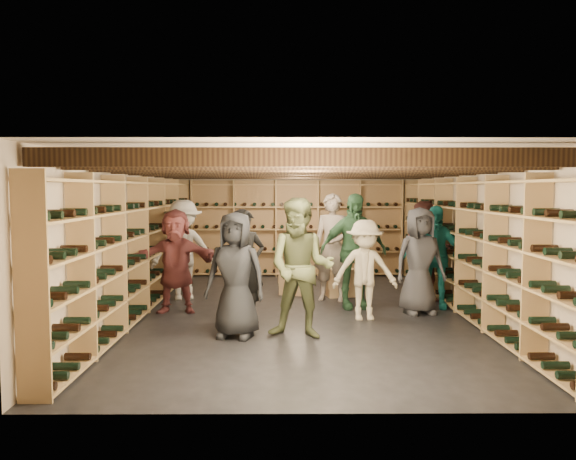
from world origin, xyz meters
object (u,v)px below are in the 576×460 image
(person_5, at_px, (176,261))
(person_10, at_px, (353,251))
(crate_stack_right, at_px, (340,283))
(person_0, at_px, (236,275))
(person_2, at_px, (301,268))
(person_7, at_px, (333,247))
(person_3, at_px, (365,270))
(person_12, at_px, (420,261))
(crate_loose, at_px, (292,280))
(crate_stack_left, at_px, (295,281))
(person_4, at_px, (434,257))
(person_9, at_px, (183,250))
(person_8, at_px, (426,251))
(person_1, at_px, (245,266))

(person_5, relative_size, person_10, 0.87)
(crate_stack_right, height_order, person_0, person_0)
(person_2, bearing_deg, person_7, 88.82)
(person_3, relative_size, person_12, 0.90)
(person_2, bearing_deg, person_0, -168.24)
(crate_loose, xyz_separation_m, person_10, (0.97, -2.33, 0.86))
(person_2, relative_size, person_7, 0.98)
(crate_stack_right, height_order, person_3, person_3)
(crate_loose, bearing_deg, crate_stack_left, -88.58)
(person_7, relative_size, person_10, 1.00)
(crate_stack_left, relative_size, person_12, 0.34)
(person_3, relative_size, person_7, 0.80)
(crate_stack_left, height_order, person_4, person_4)
(person_5, bearing_deg, crate_stack_left, 36.67)
(person_9, height_order, person_10, person_10)
(crate_stack_left, height_order, person_5, person_5)
(person_8, relative_size, person_9, 0.99)
(crate_loose, bearing_deg, person_9, -140.70)
(person_7, xyz_separation_m, person_12, (1.28, -1.05, -0.10))
(person_1, distance_m, person_4, 3.20)
(crate_stack_left, height_order, person_0, person_0)
(person_3, bearing_deg, person_0, -152.91)
(crate_loose, bearing_deg, person_0, -101.03)
(person_7, xyz_separation_m, person_9, (-2.63, 0.12, -0.06))
(person_8, height_order, person_12, person_8)
(person_12, bearing_deg, person_7, 127.36)
(person_5, distance_m, person_10, 2.88)
(person_1, height_order, person_4, person_4)
(person_10, bearing_deg, crate_stack_right, 89.14)
(person_7, height_order, person_9, person_7)
(person_9, xyz_separation_m, person_12, (3.91, -1.17, -0.04))
(person_0, bearing_deg, crate_stack_left, 88.49)
(crate_loose, height_order, person_4, person_4)
(person_2, distance_m, person_3, 1.42)
(person_1, relative_size, person_10, 0.88)
(crate_stack_right, distance_m, person_9, 2.87)
(crate_stack_right, bearing_deg, person_10, -82.45)
(crate_stack_right, distance_m, person_3, 1.86)
(person_1, bearing_deg, person_2, -70.10)
(crate_stack_left, height_order, person_9, person_9)
(person_8, bearing_deg, person_0, -120.58)
(crate_loose, distance_m, person_7, 2.03)
(person_4, xyz_separation_m, person_10, (-1.33, -0.00, 0.10))
(person_9, bearing_deg, person_4, -21.75)
(person_5, bearing_deg, person_4, 2.56)
(person_5, distance_m, person_9, 1.03)
(crate_stack_right, xyz_separation_m, person_3, (0.20, -1.79, 0.50))
(person_0, distance_m, person_2, 0.87)
(person_3, bearing_deg, crate_loose, 107.36)
(person_0, bearing_deg, person_5, 139.42)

